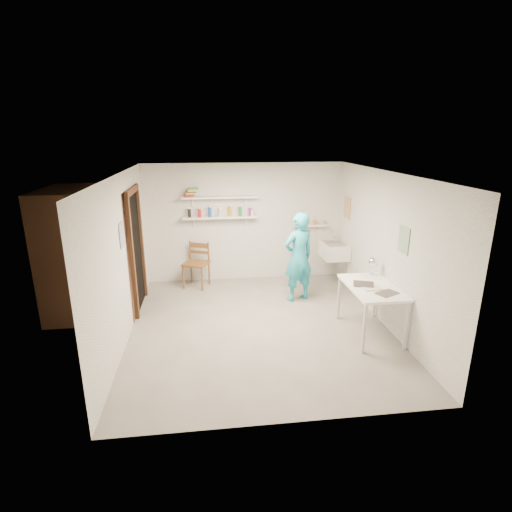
{
  "coord_description": "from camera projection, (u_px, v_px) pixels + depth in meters",
  "views": [
    {
      "loc": [
        -0.77,
        -5.71,
        2.94
      ],
      "look_at": [
        0.0,
        0.4,
        1.05
      ],
      "focal_mm": 28.0,
      "sensor_mm": 36.0,
      "label": 1
    }
  ],
  "objects": [
    {
      "name": "door_lintel",
      "position": [
        132.0,
        191.0,
        6.53
      ],
      "size": [
        0.06,
        1.05,
        0.1
      ],
      "primitive_type": "cube",
      "color": "brown",
      "rests_on": "wall_left"
    },
    {
      "name": "desk_lamp",
      "position": [
        373.0,
        262.0,
        6.32
      ],
      "size": [
        0.15,
        0.15,
        0.15
      ],
      "primitive_type": "sphere",
      "color": "silver",
      "rests_on": "work_table"
    },
    {
      "name": "wall_front",
      "position": [
        290.0,
        321.0,
        3.87
      ],
      "size": [
        4.0,
        0.02,
        2.4
      ],
      "primitive_type": "cube",
      "color": "silver",
      "rests_on": "ground"
    },
    {
      "name": "work_table",
      "position": [
        370.0,
        310.0,
        6.04
      ],
      "size": [
        0.7,
        1.16,
        0.78
      ],
      "primitive_type": "cube",
      "color": "white",
      "rests_on": "ground"
    },
    {
      "name": "floor",
      "position": [
        259.0,
        327.0,
        6.37
      ],
      "size": [
        4.0,
        4.5,
        0.02
      ],
      "primitive_type": "cube",
      "color": "slate",
      "rests_on": "ground"
    },
    {
      "name": "poster_left",
      "position": [
        122.0,
        235.0,
        5.72
      ],
      "size": [
        0.01,
        0.28,
        0.36
      ],
      "primitive_type": "cube",
      "color": "#334C7F",
      "rests_on": "wall_left"
    },
    {
      "name": "wall_left",
      "position": [
        122.0,
        259.0,
        5.77
      ],
      "size": [
        0.02,
        4.5,
        2.4
      ],
      "primitive_type": "cube",
      "color": "silver",
      "rests_on": "ground"
    },
    {
      "name": "poster_right_b",
      "position": [
        404.0,
        240.0,
        5.65
      ],
      "size": [
        0.01,
        0.3,
        0.38
      ],
      "primitive_type": "cube",
      "color": "#3F724C",
      "rests_on": "wall_right"
    },
    {
      "name": "corridor_box",
      "position": [
        93.0,
        251.0,
        6.73
      ],
      "size": [
        1.4,
        1.5,
        2.1
      ],
      "primitive_type": "cube",
      "color": "brown",
      "rests_on": "ground"
    },
    {
      "name": "poster_right_a",
      "position": [
        347.0,
        207.0,
        7.86
      ],
      "size": [
        0.01,
        0.34,
        0.42
      ],
      "primitive_type": "cube",
      "color": "#995933",
      "rests_on": "wall_right"
    },
    {
      "name": "wall_clock",
      "position": [
        301.0,
        239.0,
        7.29
      ],
      "size": [
        0.29,
        0.14,
        0.29
      ],
      "primitive_type": "cylinder",
      "rotation": [
        1.57,
        0.0,
        0.37
      ],
      "color": "beige",
      "rests_on": "man"
    },
    {
      "name": "wall_back",
      "position": [
        245.0,
        223.0,
        8.16
      ],
      "size": [
        4.0,
        0.02,
        2.4
      ],
      "primitive_type": "cube",
      "color": "silver",
      "rests_on": "ground"
    },
    {
      "name": "ledge_shelf",
      "position": [
        310.0,
        226.0,
        8.26
      ],
      "size": [
        0.7,
        0.14,
        0.03
      ],
      "primitive_type": "cube",
      "color": "white",
      "rests_on": "wall_back"
    },
    {
      "name": "wooden_chair",
      "position": [
        196.0,
        263.0,
        7.88
      ],
      "size": [
        0.58,
        0.57,
        0.97
      ],
      "primitive_type": "cube",
      "rotation": [
        0.0,
        0.0,
        -0.39
      ],
      "color": "brown",
      "rests_on": "ground"
    },
    {
      "name": "belfast_sink",
      "position": [
        334.0,
        251.0,
        7.99
      ],
      "size": [
        0.48,
        0.6,
        0.3
      ],
      "primitive_type": "cube",
      "color": "white",
      "rests_on": "wall_right"
    },
    {
      "name": "wall_right",
      "position": [
        386.0,
        250.0,
        6.26
      ],
      "size": [
        0.02,
        4.5,
        2.4
      ],
      "primitive_type": "cube",
      "color": "silver",
      "rests_on": "ground"
    },
    {
      "name": "door_jamb_near",
      "position": [
        132.0,
        261.0,
        6.36
      ],
      "size": [
        0.06,
        0.1,
        2.0
      ],
      "primitive_type": "cube",
      "color": "brown",
      "rests_on": "ground"
    },
    {
      "name": "man",
      "position": [
        298.0,
        257.0,
        7.16
      ],
      "size": [
        0.7,
        0.58,
        1.64
      ],
      "primitive_type": "imported",
      "rotation": [
        0.0,
        0.0,
        3.51
      ],
      "color": "#25A3BD",
      "rests_on": "ground"
    },
    {
      "name": "spray_cans",
      "position": [
        220.0,
        212.0,
        7.9
      ],
      "size": [
        1.26,
        0.06,
        0.17
      ],
      "color": "black",
      "rests_on": "shelf_lower"
    },
    {
      "name": "shelf_lower",
      "position": [
        220.0,
        217.0,
        7.93
      ],
      "size": [
        1.5,
        0.22,
        0.03
      ],
      "primitive_type": "cube",
      "color": "white",
      "rests_on": "wall_back"
    },
    {
      "name": "ceiling",
      "position": [
        260.0,
        173.0,
        5.66
      ],
      "size": [
        4.0,
        4.5,
        0.02
      ],
      "primitive_type": "cube",
      "color": "silver",
      "rests_on": "wall_back"
    },
    {
      "name": "doorway_recess",
      "position": [
        136.0,
        252.0,
        6.83
      ],
      "size": [
        0.02,
        0.9,
        2.0
      ],
      "primitive_type": "cube",
      "color": "black",
      "rests_on": "wall_left"
    },
    {
      "name": "ledge_pots",
      "position": [
        310.0,
        223.0,
        8.24
      ],
      "size": [
        0.48,
        0.07,
        0.09
      ],
      "color": "silver",
      "rests_on": "ledge_shelf"
    },
    {
      "name": "shelf_upper",
      "position": [
        220.0,
        197.0,
        7.82
      ],
      "size": [
        1.5,
        0.22,
        0.03
      ],
      "primitive_type": "cube",
      "color": "white",
      "rests_on": "wall_back"
    },
    {
      "name": "papers",
      "position": [
        373.0,
        285.0,
        5.92
      ],
      "size": [
        0.3,
        0.22,
        0.02
      ],
      "color": "silver",
      "rests_on": "work_table"
    },
    {
      "name": "door_jamb_far",
      "position": [
        142.0,
        244.0,
        7.31
      ],
      "size": [
        0.06,
        0.1,
        2.0
      ],
      "primitive_type": "cube",
      "color": "brown",
      "rests_on": "ground"
    },
    {
      "name": "book_stack",
      "position": [
        191.0,
        193.0,
        7.72
      ],
      "size": [
        0.28,
        0.14,
        0.17
      ],
      "color": "red",
      "rests_on": "shelf_upper"
    }
  ]
}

